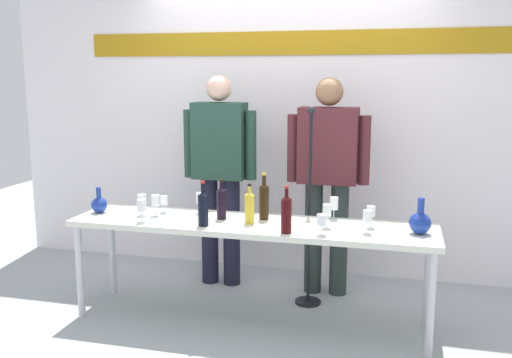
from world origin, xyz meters
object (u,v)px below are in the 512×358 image
at_px(wine_glass_right_2, 334,204).
at_px(microphone_stand, 309,240).
at_px(wine_glass_left_3, 200,198).
at_px(wine_bottle_0, 286,213).
at_px(wine_glass_left_0, 142,206).
at_px(presenter_left, 220,166).
at_px(wine_bottle_3, 264,200).
at_px(wine_bottle_2, 250,206).
at_px(wine_glass_left_1, 155,201).
at_px(presenter_right, 328,171).
at_px(wine_glass_right_1, 322,220).
at_px(wine_glass_right_3, 327,211).
at_px(decanter_blue_left, 99,204).
at_px(wine_bottle_4, 221,202).
at_px(wine_glass_right_4, 368,217).
at_px(wine_glass_left_4, 142,200).
at_px(wine_glass_left_2, 164,201).
at_px(decanter_blue_right, 420,222).
at_px(wine_glass_right_0, 371,212).
at_px(wine_bottle_1, 203,207).

bearing_deg(wine_glass_right_2, microphone_stand, 137.43).
xyz_separation_m(wine_glass_left_3, wine_glass_right_2, (0.98, 0.07, -0.00)).
bearing_deg(wine_bottle_0, wine_glass_left_0, 178.77).
bearing_deg(presenter_left, wine_bottle_3, -48.00).
distance_m(wine_bottle_2, wine_glass_left_1, 0.72).
relative_size(presenter_right, wine_glass_right_2, 10.80).
xyz_separation_m(wine_glass_right_1, wine_glass_right_3, (0.01, 0.19, 0.02)).
height_order(decanter_blue_left, wine_glass_left_3, decanter_blue_left).
distance_m(decanter_blue_left, wine_glass_left_0, 0.46).
relative_size(presenter_left, wine_glass_right_3, 10.81).
distance_m(wine_bottle_4, wine_glass_right_2, 0.80).
xyz_separation_m(presenter_left, wine_bottle_3, (0.51, -0.57, -0.13)).
bearing_deg(wine_bottle_0, wine_glass_right_4, 13.70).
xyz_separation_m(wine_glass_left_3, wine_glass_right_4, (1.23, -0.25, -0.00)).
bearing_deg(presenter_right, wine_bottle_2, -121.82).
bearing_deg(wine_glass_left_0, microphone_stand, 29.15).
bearing_deg(presenter_right, wine_bottle_3, -123.41).
bearing_deg(wine_glass_left_4, presenter_left, 61.20).
height_order(presenter_right, wine_glass_left_2, presenter_right).
height_order(wine_bottle_0, wine_glass_left_3, wine_bottle_0).
bearing_deg(decanter_blue_left, wine_glass_right_2, 8.18).
relative_size(decanter_blue_right, wine_glass_left_4, 1.52).
height_order(presenter_right, wine_glass_left_3, presenter_right).
xyz_separation_m(wine_bottle_0, wine_glass_right_2, (0.26, 0.44, -0.02)).
bearing_deg(wine_bottle_3, wine_glass_right_0, -3.20).
relative_size(wine_glass_left_1, wine_glass_right_2, 0.96).
xyz_separation_m(wine_bottle_1, wine_glass_left_4, (-0.53, 0.16, -0.02)).
relative_size(wine_glass_left_4, wine_glass_right_0, 1.05).
bearing_deg(wine_glass_right_2, wine_glass_left_0, -162.06).
relative_size(wine_bottle_1, wine_glass_right_3, 1.93).
bearing_deg(wine_glass_right_0, wine_bottle_4, -178.65).
bearing_deg(wine_glass_left_1, wine_glass_right_1, -9.49).
bearing_deg(decanter_blue_left, wine_glass_left_1, 2.55).
bearing_deg(wine_bottle_3, wine_bottle_0, -54.37).
height_order(wine_bottle_2, wine_glass_left_3, wine_bottle_2).
bearing_deg(wine_glass_right_0, presenter_right, 121.43).
relative_size(presenter_right, wine_glass_right_1, 12.56).
bearing_deg(wine_bottle_2, presenter_left, 122.14).
distance_m(wine_bottle_1, wine_glass_left_2, 0.50).
height_order(decanter_blue_right, wine_glass_left_0, decanter_blue_right).
relative_size(decanter_blue_right, wine_bottle_1, 0.77).
height_order(wine_bottle_1, wine_glass_right_4, wine_bottle_1).
height_order(wine_glass_left_1, wine_glass_right_3, wine_glass_right_3).
bearing_deg(wine_glass_right_1, wine_bottle_1, 177.78).
relative_size(wine_glass_left_0, wine_glass_left_4, 1.03).
relative_size(presenter_right, wine_glass_right_3, 10.71).
xyz_separation_m(decanter_blue_right, wine_bottle_1, (-1.42, -0.16, 0.05)).
height_order(decanter_blue_left, wine_glass_right_4, decanter_blue_left).
height_order(presenter_right, wine_bottle_0, presenter_right).
bearing_deg(wine_glass_right_3, wine_glass_right_1, -92.41).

